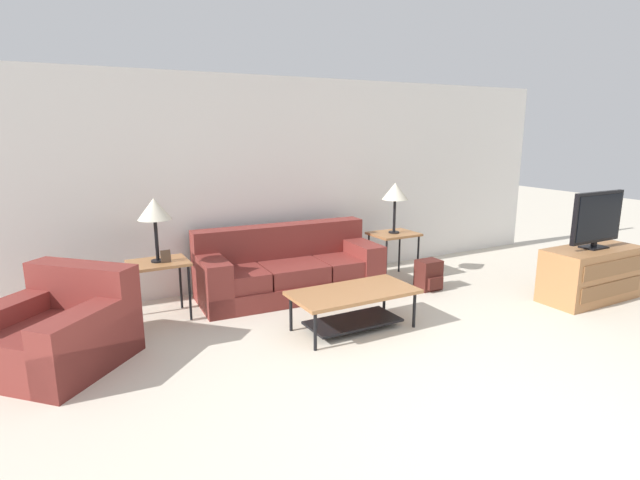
% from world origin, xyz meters
% --- Properties ---
extents(ground_plane, '(24.00, 24.00, 0.00)m').
position_xyz_m(ground_plane, '(0.00, 0.00, 0.00)').
color(ground_plane, beige).
extents(wall_back, '(8.98, 0.06, 2.60)m').
position_xyz_m(wall_back, '(0.00, 3.91, 1.30)').
color(wall_back, white).
rests_on(wall_back, ground_plane).
extents(couch, '(2.21, 0.97, 0.82)m').
position_xyz_m(couch, '(-0.12, 3.30, 0.30)').
color(couch, maroon).
rests_on(couch, ground_plane).
extents(armchair, '(1.45, 1.45, 0.80)m').
position_xyz_m(armchair, '(-2.62, 2.58, 0.28)').
color(armchair, maroon).
rests_on(armchair, ground_plane).
extents(coffee_table, '(1.25, 0.63, 0.40)m').
position_xyz_m(coffee_table, '(-0.02, 2.02, 0.30)').
color(coffee_table, '#A87042').
rests_on(coffee_table, ground_plane).
extents(side_table_left, '(0.60, 0.48, 0.62)m').
position_xyz_m(side_table_left, '(-1.64, 3.25, 0.56)').
color(side_table_left, '#A87042').
rests_on(side_table_left, ground_plane).
extents(side_table_right, '(0.60, 0.48, 0.62)m').
position_xyz_m(side_table_right, '(1.39, 3.25, 0.56)').
color(side_table_right, '#A87042').
rests_on(side_table_right, ground_plane).
extents(table_lamp_left, '(0.34, 0.34, 0.67)m').
position_xyz_m(table_lamp_left, '(-1.64, 3.25, 1.16)').
color(table_lamp_left, black).
rests_on(table_lamp_left, side_table_left).
extents(table_lamp_right, '(0.34, 0.34, 0.67)m').
position_xyz_m(table_lamp_right, '(1.39, 3.25, 1.16)').
color(table_lamp_right, black).
rests_on(table_lamp_right, side_table_right).
extents(tv_console, '(1.23, 0.53, 0.62)m').
position_xyz_m(tv_console, '(2.89, 1.45, 0.31)').
color(tv_console, '#A87042').
rests_on(tv_console, ground_plane).
extents(television, '(0.82, 0.20, 0.65)m').
position_xyz_m(television, '(2.89, 1.45, 0.97)').
color(television, black).
rests_on(television, tv_console).
extents(backpack, '(0.29, 0.30, 0.37)m').
position_xyz_m(backpack, '(1.49, 2.64, 0.18)').
color(backpack, '#4C1E19').
rests_on(backpack, ground_plane).
extents(picture_frame, '(0.10, 0.04, 0.13)m').
position_xyz_m(picture_frame, '(-1.58, 3.18, 0.69)').
color(picture_frame, '#4C3828').
rests_on(picture_frame, side_table_left).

